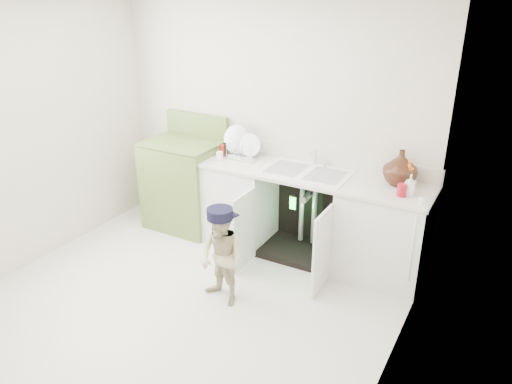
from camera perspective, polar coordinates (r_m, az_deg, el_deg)
ground at (r=4.58m, az=-7.46°, el=-11.94°), size 3.50×3.50×0.00m
room_shell at (r=4.00m, az=-8.38°, el=2.86°), size 6.00×5.50×1.26m
counter_run at (r=5.01m, az=5.82°, el=-2.33°), size 2.44×1.02×1.22m
avocado_stove at (r=5.65m, az=-8.08°, el=1.04°), size 0.80×0.65×1.24m
repair_worker at (r=4.29m, az=-3.94°, el=-7.33°), size 0.60×0.97×0.88m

